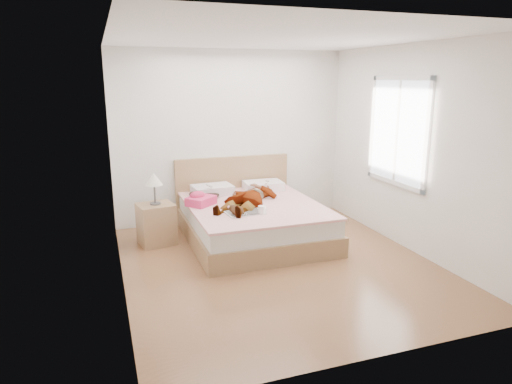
# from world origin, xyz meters

# --- Properties ---
(ground) EXTENTS (4.00, 4.00, 0.00)m
(ground) POSITION_xyz_m (0.00, 0.00, 0.00)
(ground) COLOR #55331A
(ground) RESTS_ON ground
(woman) EXTENTS (1.51, 1.63, 0.22)m
(woman) POSITION_xyz_m (0.01, 1.08, 0.62)
(woman) COLOR white
(woman) RESTS_ON bed
(hair) EXTENTS (0.55, 0.61, 0.07)m
(hair) POSITION_xyz_m (-0.56, 1.53, 0.55)
(hair) COLOR black
(hair) RESTS_ON bed
(phone) EXTENTS (0.09, 0.09, 0.05)m
(phone) POSITION_xyz_m (-0.49, 1.48, 0.68)
(phone) COLOR silver
(phone) RESTS_ON bed
(room_shell) EXTENTS (4.00, 4.00, 4.00)m
(room_shell) POSITION_xyz_m (1.77, 0.30, 1.50)
(room_shell) COLOR white
(room_shell) RESTS_ON ground
(bed) EXTENTS (1.80, 2.08, 1.00)m
(bed) POSITION_xyz_m (0.00, 1.04, 0.28)
(bed) COLOR brown
(bed) RESTS_ON ground
(towel) EXTENTS (0.46, 0.45, 0.19)m
(towel) POSITION_xyz_m (-0.70, 1.14, 0.59)
(towel) COLOR #EF4063
(towel) RESTS_ON bed
(magazine) EXTENTS (0.50, 0.35, 0.03)m
(magazine) POSITION_xyz_m (-0.25, 0.57, 0.52)
(magazine) COLOR white
(magazine) RESTS_ON bed
(coffee_mug) EXTENTS (0.14, 0.12, 0.11)m
(coffee_mug) POSITION_xyz_m (-0.05, 0.46, 0.56)
(coffee_mug) COLOR white
(coffee_mug) RESTS_ON bed
(plush_toy) EXTENTS (0.20, 0.25, 0.13)m
(plush_toy) POSITION_xyz_m (-0.38, 0.51, 0.58)
(plush_toy) COLOR black
(plush_toy) RESTS_ON bed
(nightstand) EXTENTS (0.52, 0.48, 0.98)m
(nightstand) POSITION_xyz_m (-1.29, 1.21, 0.32)
(nightstand) COLOR #8B6040
(nightstand) RESTS_ON ground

